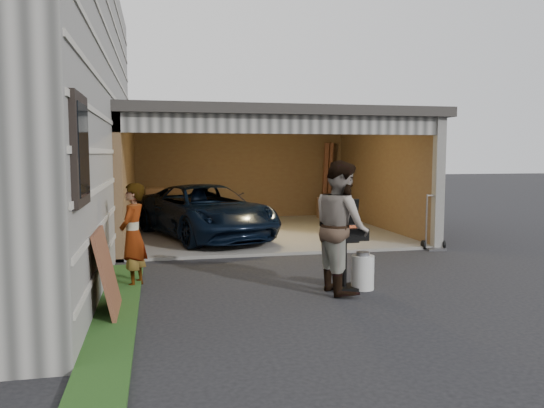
% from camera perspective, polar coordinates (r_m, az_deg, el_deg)
% --- Properties ---
extents(ground, '(80.00, 80.00, 0.00)m').
position_cam_1_polar(ground, '(6.84, 3.04, -11.28)').
color(ground, black).
rests_on(ground, ground).
extents(groundcover_strip, '(0.50, 8.00, 0.06)m').
position_cam_1_polar(groundcover_strip, '(5.68, -17.27, -14.74)').
color(groundcover_strip, '#193814').
rests_on(groundcover_strip, ground).
extents(garage, '(6.80, 6.30, 2.90)m').
position_cam_1_polar(garage, '(13.34, -1.48, 5.03)').
color(garage, '#605E59').
rests_on(garage, ground).
extents(minivan, '(3.29, 4.73, 1.20)m').
position_cam_1_polar(minivan, '(12.13, -7.18, -1.06)').
color(minivan, black).
rests_on(minivan, ground).
extents(woman, '(0.52, 0.65, 1.54)m').
position_cam_1_polar(woman, '(8.05, -14.74, -3.28)').
color(woman, silver).
rests_on(woman, ground).
extents(man, '(0.78, 0.96, 1.87)m').
position_cam_1_polar(man, '(7.57, 7.45, -2.41)').
color(man, '#452D1B').
rests_on(man, ground).
extents(bbq_grill, '(0.58, 0.51, 1.29)m').
position_cam_1_polar(bbq_grill, '(7.76, 7.77, -3.46)').
color(bbq_grill, black).
rests_on(bbq_grill, ground).
extents(propane_tank, '(0.41, 0.41, 0.49)m').
position_cam_1_polar(propane_tank, '(7.87, 9.72, -7.26)').
color(propane_tank, silver).
rests_on(propane_tank, ground).
extents(plywood_panel, '(0.27, 0.96, 1.06)m').
position_cam_1_polar(plywood_panel, '(6.72, -17.26, -7.14)').
color(plywood_panel, brown).
rests_on(plywood_panel, ground).
extents(hand_truck, '(0.48, 0.38, 1.14)m').
position_cam_1_polar(hand_truck, '(11.38, 17.07, -3.62)').
color(hand_truck, slate).
rests_on(hand_truck, ground).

